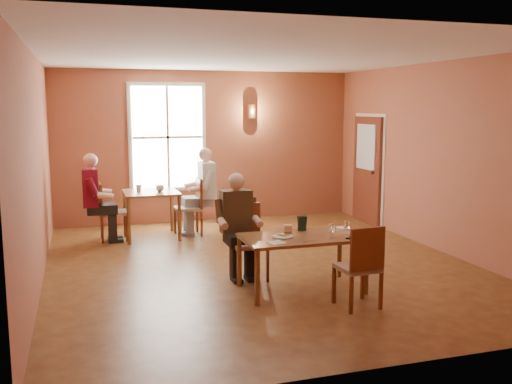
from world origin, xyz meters
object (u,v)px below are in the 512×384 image
object	(u,v)px
chair_diner_main	(249,243)
second_table	(151,214)
diner_main	(249,230)
diner_maroon	(111,198)
chair_diner_white	(188,207)
chair_empty	(358,266)
diner_white	(189,194)
chair_diner_maroon	(113,211)
main_table	(301,263)

from	to	relation	value
chair_diner_main	second_table	size ratio (longest dim) A/B	1.07
chair_diner_main	second_table	world-z (taller)	chair_diner_main
diner_main	diner_maroon	size ratio (longest dim) A/B	0.92
chair_diner_main	chair_diner_white	world-z (taller)	chair_diner_white
chair_diner_white	diner_maroon	bearing A→B (deg)	90.00
chair_empty	diner_white	size ratio (longest dim) A/B	0.64
chair_diner_main	chair_diner_maroon	world-z (taller)	chair_diner_maroon
second_table	main_table	bearing A→B (deg)	-67.72
diner_main	chair_diner_white	distance (m)	2.91
diner_main	second_table	world-z (taller)	diner_main
main_table	diner_main	distance (m)	0.86
chair_diner_main	chair_diner_maroon	bearing A→B (deg)	-60.97
diner_main	chair_diner_white	size ratio (longest dim) A/B	1.33
chair_diner_white	diner_white	xyz separation A→B (m)	(0.03, 0.00, 0.24)
main_table	chair_diner_main	world-z (taller)	chair_diner_main
chair_diner_main	diner_white	size ratio (longest dim) A/B	0.66
chair_diner_main	chair_diner_maroon	size ratio (longest dim) A/B	0.99
main_table	diner_maroon	size ratio (longest dim) A/B	1.01
diner_white	main_table	bearing A→B (deg)	-167.80
diner_main	second_table	bearing A→B (deg)	-72.01
chair_diner_white	chair_diner_maroon	world-z (taller)	chair_diner_white
chair_diner_main	second_table	bearing A→B (deg)	-71.84
diner_white	diner_main	bearing A→B (deg)	-174.87
chair_diner_white	chair_diner_maroon	xyz separation A→B (m)	(-1.30, 0.00, -0.01)
second_table	diner_maroon	world-z (taller)	diner_maroon
main_table	chair_diner_main	xyz separation A→B (m)	(-0.50, 0.65, 0.15)
chair_diner_maroon	diner_main	bearing A→B (deg)	28.78
main_table	diner_maroon	distance (m)	4.12
main_table	second_table	world-z (taller)	second_table
chair_diner_main	chair_diner_white	size ratio (longest dim) A/B	0.98
main_table	chair_diner_maroon	size ratio (longest dim) A/B	1.47
main_table	diner_main	xyz separation A→B (m)	(-0.50, 0.62, 0.33)
second_table	diner_white	xyz separation A→B (m)	(0.68, 0.00, 0.34)
main_table	second_table	size ratio (longest dim) A/B	1.60
chair_diner_maroon	second_table	bearing A→B (deg)	90.00
diner_main	diner_maroon	world-z (taller)	diner_maroon
chair_diner_maroon	chair_diner_main	bearing A→B (deg)	29.03
chair_empty	chair_diner_maroon	bearing A→B (deg)	115.98
main_table	diner_maroon	xyz separation A→B (m)	(-2.12, 3.51, 0.39)
chair_empty	diner_white	distance (m)	4.42
chair_diner_white	diner_white	bearing A→B (deg)	-90.00
chair_diner_white	diner_white	world-z (taller)	diner_white
chair_diner_maroon	diner_maroon	bearing A→B (deg)	-90.00
chair_diner_maroon	diner_maroon	distance (m)	0.23
main_table	chair_diner_maroon	world-z (taller)	chair_diner_maroon
chair_diner_main	chair_diner_maroon	distance (m)	3.28
main_table	second_table	xyz separation A→B (m)	(-1.44, 3.51, 0.06)
chair_empty	chair_diner_white	size ratio (longest dim) A/B	0.95
diner_white	chair_diner_maroon	xyz separation A→B (m)	(-1.33, 0.00, -0.25)
main_table	chair_empty	distance (m)	0.85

